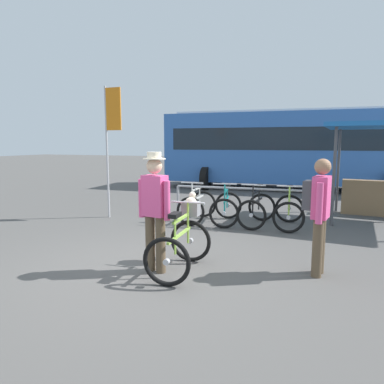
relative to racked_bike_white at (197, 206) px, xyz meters
The scene contains 11 objects.
ground_plane 3.33m from the racked_bike_white, 83.51° to the right, with size 80.00×80.00×0.00m, color #514F4C.
bike_rack_rail 1.21m from the racked_bike_white, ahead, with size 3.20×0.25×0.88m.
racked_bike_white is the anchor object (origin of this frame).
racked_bike_teal 0.70m from the racked_bike_white, ahead, with size 0.84×1.20×0.97m.
racked_bike_black 1.40m from the racked_bike_white, ahead, with size 0.71×1.12×0.97m.
racked_bike_lime 2.10m from the racked_bike_white, ahead, with size 0.74×1.13×0.97m.
featured_bicycle 3.24m from the racked_bike_white, 73.64° to the right, with size 0.73×1.23×1.09m.
person_with_featured_bike 3.40m from the racked_bike_white, 80.16° to the right, with size 0.52×0.32×1.72m.
pedestrian_with_backpack 3.83m from the racked_bike_white, 43.40° to the right, with size 0.37×0.52×1.64m.
bus_distant 7.18m from the racked_bike_white, 77.58° to the left, with size 10.12×3.77×3.08m.
banner_flag 2.82m from the racked_bike_white, behind, with size 0.45×0.05×3.20m.
Camera 1 is at (2.44, -4.38, 1.85)m, focal length 32.78 mm.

